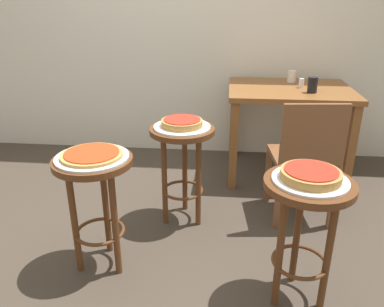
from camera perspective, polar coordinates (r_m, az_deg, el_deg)
The scene contains 15 objects.
ground_plane at distance 2.48m, azimuth -6.20°, elevation -13.22°, with size 6.00×6.00×0.00m, color #42382D.
stool_foreground at distance 1.90m, azimuth 16.50°, elevation -8.41°, with size 0.42×0.42×0.66m.
serving_plate_foreground at distance 1.82m, azimuth 17.09°, elevation -3.79°, with size 0.34×0.34×0.01m, color silver.
pizza_foreground at distance 1.81m, azimuth 17.19°, elevation -2.98°, with size 0.27×0.27×0.05m.
stool_middle at distance 2.11m, azimuth -14.13°, elevation -4.79°, with size 0.42×0.42×0.66m.
serving_plate_middle at distance 2.04m, azimuth -14.58°, elevation -0.54°, with size 0.38×0.38×0.01m, color silver.
pizza_middle at distance 2.04m, azimuth -14.62°, elevation -0.13°, with size 0.32×0.32×0.02m.
stool_leftside at distance 2.50m, azimuth -1.45°, elevation 0.27°, with size 0.42×0.42×0.66m.
serving_plate_leftside at distance 2.44m, azimuth -1.48°, elevation 3.97°, with size 0.36×0.36×0.01m, color white.
pizza_leftside at distance 2.43m, azimuth -1.49°, elevation 4.61°, with size 0.26×0.26×0.05m.
dining_table at distance 3.27m, azimuth 14.16°, elevation 7.49°, with size 0.98×0.78×0.75m.
cup_near_edge at distance 3.10m, azimuth 17.42°, elevation 9.67°, with size 0.07×0.07×0.12m, color black.
cup_far_edge at distance 3.44m, azimuth 14.57°, elevation 10.99°, with size 0.07×0.07×0.10m, color silver.
condiment_shaker at distance 3.25m, azimuth 15.89°, elevation 9.99°, with size 0.04×0.04×0.07m, color white.
wooden_chair at distance 2.62m, azimuth 16.44°, elevation -0.40°, with size 0.44×0.44×0.85m.
Camera 1 is at (0.46, -1.97, 1.44)m, focal length 36.01 mm.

